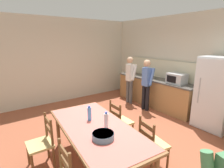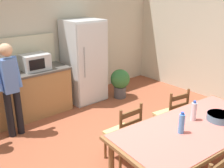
{
  "view_description": "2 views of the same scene",
  "coord_description": "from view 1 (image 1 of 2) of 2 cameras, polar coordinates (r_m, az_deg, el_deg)",
  "views": [
    {
      "loc": [
        2.74,
        -2.21,
        2.15
      ],
      "look_at": [
        -0.2,
        -0.08,
        1.23
      ],
      "focal_mm": 28.0,
      "sensor_mm": 36.0,
      "label": 1
    },
    {
      "loc": [
        -2.18,
        -2.4,
        2.35
      ],
      "look_at": [
        -0.07,
        0.06,
        1.19
      ],
      "focal_mm": 42.0,
      "sensor_mm": 36.0,
      "label": 2
    }
  ],
  "objects": [
    {
      "name": "ground_plane",
      "position": [
        4.13,
        2.72,
        -17.22
      ],
      "size": [
        8.32,
        8.32,
        0.0
      ],
      "primitive_type": "plane",
      "color": "brown"
    },
    {
      "name": "wall_back",
      "position": [
        5.64,
        24.7,
        5.75
      ],
      "size": [
        6.52,
        0.12,
        2.9
      ],
      "primitive_type": "cube",
      "color": "beige",
      "rests_on": "ground"
    },
    {
      "name": "wall_left",
      "position": [
        6.44,
        -15.65,
        7.4
      ],
      "size": [
        0.12,
        5.2,
        2.9
      ],
      "primitive_type": "cube",
      "color": "beige",
      "rests_on": "ground"
    },
    {
      "name": "kitchen_counter",
      "position": [
        6.05,
        13.5,
        -2.47
      ],
      "size": [
        2.9,
        0.66,
        0.91
      ],
      "color": "#9E7042",
      "rests_on": "ground"
    },
    {
      "name": "counter_splashback",
      "position": [
        6.12,
        15.83,
        4.83
      ],
      "size": [
        2.86,
        0.03,
        0.6
      ],
      "primitive_type": "cube",
      "color": "beige",
      "rests_on": "kitchen_counter"
    },
    {
      "name": "refrigerator",
      "position": [
        4.92,
        30.8,
        -2.73
      ],
      "size": [
        0.79,
        0.73,
        1.78
      ],
      "color": "silver",
      "rests_on": "ground"
    },
    {
      "name": "microwave",
      "position": [
        5.4,
        20.39,
        1.68
      ],
      "size": [
        0.5,
        0.39,
        0.3
      ],
      "color": "#B2B7BC",
      "rests_on": "kitchen_counter"
    },
    {
      "name": "dining_table",
      "position": [
        3.01,
        -5.11,
        -14.82
      ],
      "size": [
        2.26,
        1.19,
        0.76
      ],
      "rotation": [
        0.0,
        0.0,
        -0.09
      ],
      "color": "brown",
      "rests_on": "ground"
    },
    {
      "name": "bottle_near_centre",
      "position": [
        3.14,
        -7.38,
        -9.58
      ],
      "size": [
        0.07,
        0.07,
        0.27
      ],
      "color": "#4C8ED6",
      "rests_on": "dining_table"
    },
    {
      "name": "bottle_off_centre",
      "position": [
        2.88,
        -1.92,
        -11.76
      ],
      "size": [
        0.07,
        0.07,
        0.27
      ],
      "color": "silver",
      "rests_on": "dining_table"
    },
    {
      "name": "serving_bowl",
      "position": [
        2.62,
        -2.92,
        -16.43
      ],
      "size": [
        0.32,
        0.32,
        0.09
      ],
      "color": "slate",
      "rests_on": "dining_table"
    },
    {
      "name": "chair_side_far_right",
      "position": [
        3.19,
        12.9,
        -18.58
      ],
      "size": [
        0.48,
        0.46,
        0.91
      ],
      "rotation": [
        0.0,
        0.0,
        2.98
      ],
      "color": "brown",
      "rests_on": "ground"
    },
    {
      "name": "chair_side_near_left",
      "position": [
        3.36,
        -21.92,
        -17.51
      ],
      "size": [
        0.43,
        0.41,
        0.91
      ],
      "rotation": [
        0.0,
        0.0,
        -0.02
      ],
      "color": "brown",
      "rests_on": "ground"
    },
    {
      "name": "chair_side_far_left",
      "position": [
        3.85,
        2.66,
        -12.17
      ],
      "size": [
        0.44,
        0.42,
        0.91
      ],
      "rotation": [
        0.0,
        0.0,
        3.1
      ],
      "color": "brown",
      "rests_on": "ground"
    },
    {
      "name": "person_at_sink",
      "position": [
        6.01,
        5.85,
        2.12
      ],
      "size": [
        0.4,
        0.28,
        1.61
      ],
      "rotation": [
        0.0,
        0.0,
        1.57
      ],
      "color": "#4C4C4C",
      "rests_on": "ground"
    },
    {
      "name": "person_at_counter",
      "position": [
        5.45,
        11.17,
        0.54
      ],
      "size": [
        0.4,
        0.27,
        1.58
      ],
      "rotation": [
        0.0,
        0.0,
        1.57
      ],
      "color": "black",
      "rests_on": "ground"
    }
  ]
}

